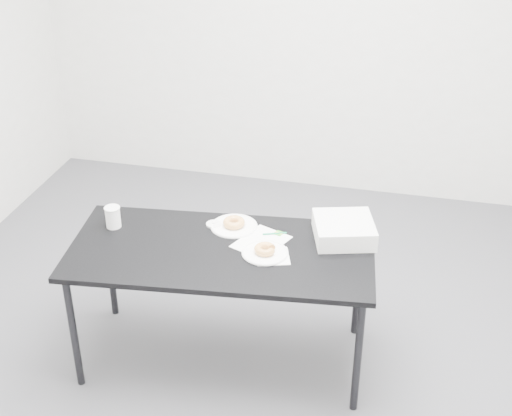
% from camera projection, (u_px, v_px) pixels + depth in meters
% --- Properties ---
extents(floor, '(4.00, 4.00, 0.00)m').
position_uv_depth(floor, '(237.00, 342.00, 4.00)').
color(floor, '#45454A').
rests_on(floor, ground).
extents(wall_back, '(4.00, 0.02, 2.70)m').
position_uv_depth(wall_back, '(306.00, 13.00, 5.03)').
color(wall_back, silver).
rests_on(wall_back, floor).
extents(table, '(1.59, 0.87, 0.69)m').
position_uv_depth(table, '(221.00, 258.00, 3.58)').
color(table, black).
rests_on(table, floor).
extents(scorecard, '(0.30, 0.33, 0.00)m').
position_uv_depth(scorecard, '(261.00, 242.00, 3.61)').
color(scorecard, white).
rests_on(scorecard, table).
extents(logo_patch, '(0.06, 0.06, 0.00)m').
position_uv_depth(logo_patch, '(279.00, 233.00, 3.68)').
color(logo_patch, green).
rests_on(logo_patch, scorecard).
extents(pen, '(0.12, 0.05, 0.01)m').
position_uv_depth(pen, '(275.00, 233.00, 3.67)').
color(pen, '#0B8050').
rests_on(pen, scorecard).
extents(napkin, '(0.20, 0.20, 0.00)m').
position_uv_depth(napkin, '(273.00, 256.00, 3.49)').
color(napkin, white).
rests_on(napkin, table).
extents(plate_near, '(0.23, 0.23, 0.01)m').
position_uv_depth(plate_near, '(265.00, 253.00, 3.51)').
color(plate_near, white).
rests_on(plate_near, napkin).
extents(donut_near, '(0.12, 0.12, 0.04)m').
position_uv_depth(donut_near, '(265.00, 249.00, 3.50)').
color(donut_near, '#D08042').
rests_on(donut_near, plate_near).
extents(plate_far, '(0.25, 0.25, 0.01)m').
position_uv_depth(plate_far, '(234.00, 226.00, 3.74)').
color(plate_far, white).
rests_on(plate_far, table).
extents(donut_far, '(0.14, 0.14, 0.04)m').
position_uv_depth(donut_far, '(234.00, 222.00, 3.73)').
color(donut_far, '#D08042').
rests_on(donut_far, plate_far).
extents(coffee_cup, '(0.08, 0.08, 0.12)m').
position_uv_depth(coffee_cup, '(113.00, 217.00, 3.72)').
color(coffee_cup, white).
rests_on(coffee_cup, table).
extents(cup_lid, '(0.08, 0.08, 0.01)m').
position_uv_depth(cup_lid, '(214.00, 224.00, 3.76)').
color(cup_lid, silver).
rests_on(cup_lid, table).
extents(bakery_box, '(0.36, 0.36, 0.10)m').
position_uv_depth(bakery_box, '(344.00, 230.00, 3.62)').
color(bakery_box, white).
rests_on(bakery_box, table).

